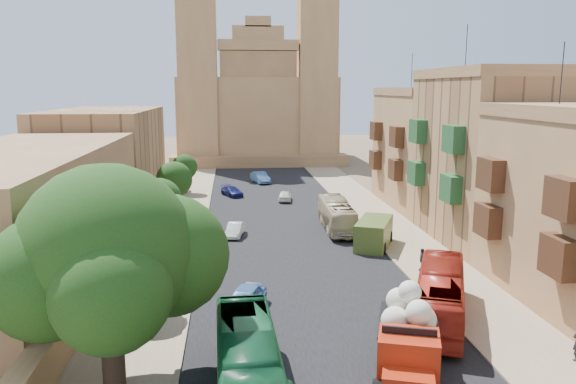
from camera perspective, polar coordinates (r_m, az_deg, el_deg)
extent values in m
cube|color=black|center=(49.86, -0.47, -3.69)|extent=(14.00, 140.00, 0.01)
cube|color=#8D755C|center=(51.60, 10.11, -3.37)|extent=(5.00, 140.00, 0.01)
cube|color=#8D755C|center=(49.91, -11.42, -3.89)|extent=(5.00, 140.00, 0.01)
cube|color=#8D755C|center=(50.96, 7.41, -3.40)|extent=(0.25, 140.00, 0.12)
cube|color=#8D755C|center=(49.71, -8.54, -3.79)|extent=(0.25, 140.00, 0.12)
cylinder|color=black|center=(37.44, 26.07, 10.82)|extent=(0.06, 0.06, 3.60)
cube|color=#412515|center=(31.00, 25.78, -5.94)|extent=(0.90, 2.20, 2.00)
cube|color=#412515|center=(37.66, 19.60, -2.73)|extent=(0.90, 2.20, 2.00)
cube|color=#412515|center=(30.36, 26.22, -0.60)|extent=(0.90, 2.20, 2.00)
cube|color=#412515|center=(37.13, 19.87, 1.69)|extent=(0.90, 2.20, 2.00)
cube|color=#A07249|center=(48.10, 19.48, 3.07)|extent=(8.00, 14.00, 13.00)
cube|color=brown|center=(47.78, 19.99, 11.29)|extent=(8.20, 14.00, 0.80)
cylinder|color=black|center=(50.03, 17.67, 13.89)|extent=(0.06, 0.06, 3.60)
cube|color=#1F4E28|center=(43.00, 16.19, 0.33)|extent=(0.90, 2.20, 2.00)
cube|color=#1F4E28|center=(50.25, 12.88, 1.90)|extent=(0.90, 2.20, 2.00)
cube|color=#1F4E28|center=(42.53, 16.44, 5.17)|extent=(0.90, 2.20, 2.00)
cube|color=#1F4E28|center=(49.86, 13.05, 6.04)|extent=(0.90, 2.20, 2.00)
cube|color=#976B44|center=(61.05, 13.87, 4.09)|extent=(8.00, 14.00, 11.50)
cube|color=brown|center=(60.71, 14.13, 9.87)|extent=(8.20, 14.00, 0.80)
cylinder|color=black|center=(63.07, 12.47, 11.95)|extent=(0.06, 0.06, 3.60)
cube|color=#412515|center=(56.14, 10.86, 2.26)|extent=(0.90, 2.20, 2.00)
cube|color=#412515|center=(63.62, 8.85, 3.27)|extent=(0.90, 2.20, 2.00)
cube|color=#412515|center=(55.78, 10.97, 5.53)|extent=(0.90, 2.20, 2.00)
cube|color=#412515|center=(63.31, 8.93, 6.16)|extent=(0.90, 2.20, 2.00)
cube|color=#976B44|center=(40.57, -17.05, -6.17)|extent=(1.00, 40.00, 1.80)
cube|color=brown|center=(39.40, -25.74, -2.29)|extent=(10.00, 28.00, 8.40)
cube|color=#A07249|center=(64.00, -17.99, 3.49)|extent=(10.00, 22.00, 10.00)
cube|color=#976B44|center=(99.38, -3.25, 7.44)|extent=(26.00, 20.00, 14.00)
cube|color=brown|center=(89.47, -2.90, 3.19)|extent=(28.00, 4.00, 1.80)
cube|color=brown|center=(90.48, -3.01, 9.05)|extent=(12.00, 2.00, 16.00)
cube|color=#976B44|center=(90.71, -3.06, 14.68)|extent=(12.60, 2.40, 1.60)
cube|color=#976B44|center=(90.85, -3.07, 15.75)|extent=(8.00, 2.00, 2.40)
cube|color=#976B44|center=(91.03, -3.08, 16.88)|extent=(4.00, 2.00, 1.60)
cube|color=#976B44|center=(91.81, -9.14, 11.76)|extent=(6.00, 6.00, 29.00)
cube|color=#976B44|center=(92.74, 2.93, 11.86)|extent=(6.00, 6.00, 29.00)
cylinder|color=#332319|center=(24.97, -17.39, -14.68)|extent=(0.93, 0.93, 3.55)
sphere|color=black|center=(23.58, -17.92, -5.78)|extent=(7.10, 7.10, 7.10)
sphere|color=black|center=(24.44, -12.12, -6.30)|extent=(5.24, 5.24, 5.24)
sphere|color=black|center=(23.55, -23.19, -8.06)|extent=(4.86, 4.86, 4.86)
sphere|color=black|center=(21.66, -17.54, -9.80)|extent=(4.49, 4.49, 4.49)
sphere|color=black|center=(25.57, -19.32, -2.89)|extent=(4.11, 4.11, 4.11)
cylinder|color=#332319|center=(32.56, -15.41, -9.70)|extent=(0.44, 0.44, 2.35)
sphere|color=black|center=(31.83, -15.62, -5.68)|extent=(3.42, 3.42, 3.42)
cylinder|color=#332319|center=(43.88, -12.87, -4.24)|extent=(0.44, 0.44, 2.51)
sphere|color=black|center=(43.32, -13.00, -1.00)|extent=(3.65, 3.65, 3.65)
cylinder|color=#332319|center=(55.52, -11.39, -1.18)|extent=(0.44, 0.44, 2.38)
sphere|color=black|center=(55.09, -11.48, 1.27)|extent=(3.47, 3.47, 3.47)
cylinder|color=#332319|center=(67.30, -10.43, 0.74)|extent=(0.44, 0.44, 2.08)
sphere|color=black|center=(66.99, -10.49, 2.51)|extent=(3.02, 3.02, 3.02)
cube|color=#A8240C|center=(26.34, 12.10, -13.89)|extent=(3.64, 4.67, 1.03)
cube|color=black|center=(26.12, 12.14, -12.75)|extent=(3.71, 4.74, 0.14)
cube|color=#A8240C|center=(23.92, 12.11, -16.21)|extent=(2.87, 2.57, 2.05)
cube|color=black|center=(23.58, 12.19, -14.47)|extent=(2.10, 0.77, 1.03)
cylinder|color=black|center=(27.97, 9.61, -14.36)|extent=(0.69, 1.10, 1.03)
cylinder|color=black|center=(28.01, 14.43, -14.52)|extent=(0.69, 1.10, 1.03)
sphere|color=beige|center=(25.37, 10.85, -12.71)|extent=(1.25, 1.25, 1.25)
sphere|color=beige|center=(25.71, 13.47, -12.50)|extent=(1.25, 1.25, 1.25)
sphere|color=beige|center=(26.64, 12.17, -11.61)|extent=(1.25, 1.25, 1.25)
sphere|color=beige|center=(25.88, 11.19, -10.76)|extent=(1.14, 1.14, 1.14)
sphere|color=beige|center=(24.85, 13.16, -11.89)|extent=(1.14, 1.14, 1.14)
sphere|color=beige|center=(25.49, 12.27, -9.90)|extent=(1.03, 1.03, 1.03)
cube|color=#445821|center=(44.47, 8.72, -4.15)|extent=(4.14, 5.65, 2.14)
cylinder|color=black|center=(43.09, 6.97, -5.46)|extent=(0.65, 0.92, 0.86)
cylinder|color=black|center=(42.77, 9.65, -5.65)|extent=(0.65, 0.92, 0.86)
cylinder|color=black|center=(46.51, 7.82, -4.29)|extent=(0.65, 0.92, 0.86)
cylinder|color=black|center=(46.22, 10.30, -4.46)|extent=(0.65, 0.92, 0.86)
imported|color=#124F2B|center=(23.11, -4.09, -17.35)|extent=(2.65, 10.21, 2.83)
imported|color=maroon|center=(31.29, 15.20, -10.12)|extent=(5.92, 10.07, 2.77)
imported|color=tan|center=(49.42, 4.97, -2.32)|extent=(2.49, 9.36, 2.59)
imported|color=#4D7BB7|center=(31.59, -4.42, -10.88)|extent=(2.97, 4.49, 1.42)
imported|color=white|center=(47.25, -5.42, -3.84)|extent=(1.70, 3.52, 1.11)
imported|color=beige|center=(47.41, 5.93, -3.65)|extent=(2.93, 5.16, 1.36)
imported|color=#101551|center=(64.90, -5.72, 0.07)|extent=(2.95, 4.07, 1.10)
imported|color=white|center=(61.73, -0.33, -0.39)|extent=(1.80, 3.55, 1.16)
imported|color=teal|center=(73.77, -2.83, 1.48)|extent=(2.61, 4.54, 1.42)
imported|color=#2F2F31|center=(39.34, 13.45, -6.69)|extent=(0.66, 0.99, 1.57)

